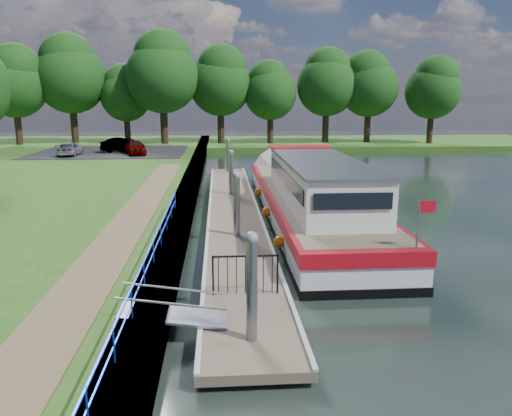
{
  "coord_description": "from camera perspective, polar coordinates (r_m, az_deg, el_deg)",
  "views": [
    {
      "loc": [
        -0.68,
        -10.95,
        5.76
      ],
      "look_at": [
        0.8,
        8.94,
        1.4
      ],
      "focal_mm": 35.0,
      "sensor_mm": 36.0,
      "label": 1
    }
  ],
  "objects": [
    {
      "name": "horizon_trees",
      "position": [
        59.68,
        -5.3,
        14.38
      ],
      "size": [
        54.38,
        10.03,
        12.87
      ],
      "color": "#332316",
      "rests_on": "ground"
    },
    {
      "name": "car_d",
      "position": [
        51.58,
        -14.44,
        7.06
      ],
      "size": [
        2.31,
        4.08,
        1.07
      ],
      "primitive_type": "imported",
      "rotation": [
        0.0,
        0.0,
        0.14
      ],
      "color": "#999999",
      "rests_on": "carpark"
    },
    {
      "name": "footpath",
      "position": [
        19.94,
        -14.87,
        -2.5
      ],
      "size": [
        1.6,
        40.0,
        0.05
      ],
      "primitive_type": "cube",
      "color": "brown",
      "rests_on": "riverbank"
    },
    {
      "name": "gangway",
      "position": [
        12.6,
        -9.4,
        -11.88
      ],
      "size": [
        2.58,
        1.0,
        0.92
      ],
      "color": "#A5A8AD",
      "rests_on": "ground"
    },
    {
      "name": "blue_fence",
      "position": [
        14.79,
        -12.15,
        -5.46
      ],
      "size": [
        0.04,
        18.04,
        0.72
      ],
      "color": "#0C2DBF",
      "rests_on": "riverbank"
    },
    {
      "name": "far_bank",
      "position": [
        64.45,
        7.17,
        7.37
      ],
      "size": [
        60.0,
        18.0,
        0.6
      ],
      "primitive_type": "cube",
      "color": "#264E16",
      "rests_on": "ground"
    },
    {
      "name": "car_a",
      "position": [
        46.95,
        -13.64,
        6.77
      ],
      "size": [
        2.61,
        4.17,
        1.32
      ],
      "primitive_type": "imported",
      "rotation": [
        0.0,
        0.0,
        0.29
      ],
      "color": "#999999",
      "rests_on": "carpark"
    },
    {
      "name": "carpark",
      "position": [
        50.27,
        -16.17,
        6.19
      ],
      "size": [
        14.0,
        12.0,
        0.06
      ],
      "primitive_type": "cube",
      "color": "black",
      "rests_on": "riverbank"
    },
    {
      "name": "bank_edge",
      "position": [
        26.57,
        -8.19,
        0.53
      ],
      "size": [
        1.1,
        90.0,
        0.78
      ],
      "primitive_type": "cube",
      "color": "#473D2D",
      "rests_on": "ground"
    },
    {
      "name": "gate_panel",
      "position": [
        13.95,
        -1.22,
        -6.97
      ],
      "size": [
        1.85,
        0.05,
        1.15
      ],
      "color": "black",
      "rests_on": "ground"
    },
    {
      "name": "car_c",
      "position": [
        47.93,
        -20.5,
        6.33
      ],
      "size": [
        1.6,
        3.9,
        1.13
      ],
      "primitive_type": "imported",
      "rotation": [
        0.0,
        0.0,
        3.15
      ],
      "color": "#999999",
      "rests_on": "carpark"
    },
    {
      "name": "barge",
      "position": [
        24.71,
        5.8,
        1.37
      ],
      "size": [
        4.36,
        21.15,
        4.78
      ],
      "color": "black",
      "rests_on": "ground"
    },
    {
      "name": "mooring_piles",
      "position": [
        24.38,
        -2.58,
        1.72
      ],
      "size": [
        0.3,
        27.3,
        3.55
      ],
      "color": "gray",
      "rests_on": "ground"
    },
    {
      "name": "car_b",
      "position": [
        49.53,
        -15.03,
        6.98
      ],
      "size": [
        4.31,
        2.46,
        1.34
      ],
      "primitive_type": "imported",
      "rotation": [
        0.0,
        0.0,
        1.84
      ],
      "color": "#999999",
      "rests_on": "carpark"
    },
    {
      "name": "pontoon",
      "position": [
        24.6,
        -2.55,
        -0.78
      ],
      "size": [
        2.5,
        30.0,
        0.56
      ],
      "color": "brown",
      "rests_on": "ground"
    },
    {
      "name": "ground",
      "position": [
        12.39,
        -0.64,
        -15.36
      ],
      "size": [
        160.0,
        160.0,
        0.0
      ],
      "primitive_type": "plane",
      "color": "black",
      "rests_on": "ground"
    }
  ]
}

